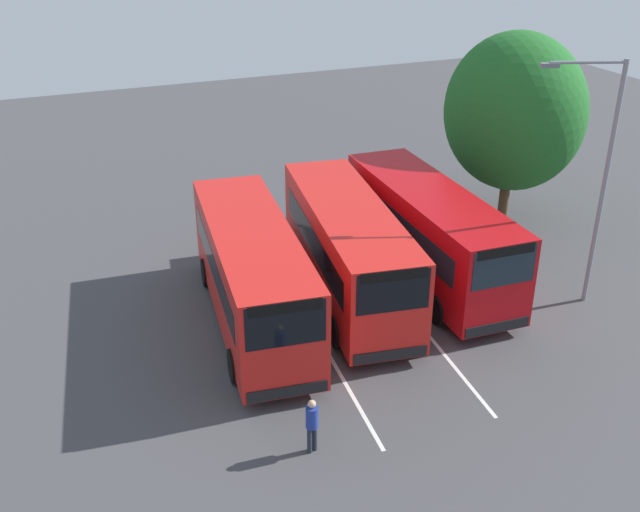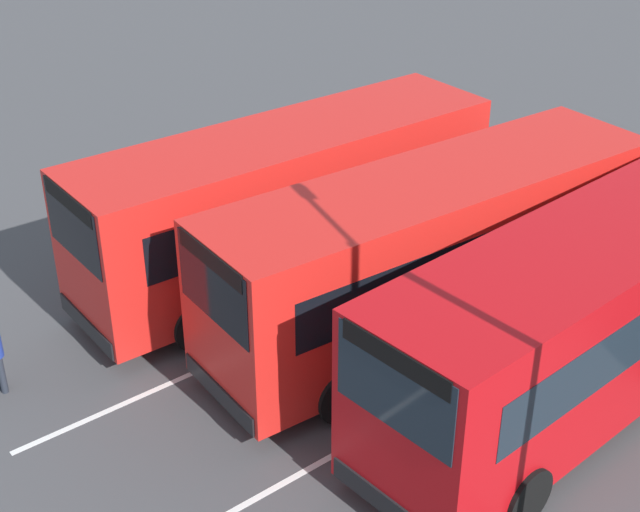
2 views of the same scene
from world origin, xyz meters
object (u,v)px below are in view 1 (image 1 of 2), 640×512
(bus_center_left, at_px, (348,248))
(bus_center_right, at_px, (429,231))
(pedestrian, at_px, (312,422))
(depot_tree, at_px, (514,112))
(bus_far_left, at_px, (253,273))
(street_lamp, at_px, (599,170))

(bus_center_left, height_order, bus_center_right, same)
(pedestrian, xyz_separation_m, depot_tree, (-11.02, 13.60, 3.73))
(bus_far_left, relative_size, bus_center_left, 1.00)
(bus_center_right, height_order, street_lamp, street_lamp)
(bus_center_left, bearing_deg, street_lamp, 74.34)
(bus_far_left, relative_size, depot_tree, 1.23)
(bus_center_right, bearing_deg, depot_tree, 124.99)
(pedestrian, relative_size, depot_tree, 0.20)
(bus_center_left, height_order, depot_tree, depot_tree)
(bus_far_left, relative_size, street_lamp, 1.17)
(street_lamp, height_order, depot_tree, street_lamp)
(pedestrian, bearing_deg, bus_center_right, -60.79)
(bus_center_left, bearing_deg, bus_center_right, 101.45)
(bus_center_left, distance_m, bus_center_right, 3.30)
(bus_far_left, xyz_separation_m, street_lamp, (2.90, 10.91, 2.93))
(pedestrian, xyz_separation_m, street_lamp, (-3.65, 11.52, 3.88))
(bus_center_right, xyz_separation_m, street_lamp, (3.51, 4.03, 2.93))
(pedestrian, distance_m, depot_tree, 17.89)
(bus_center_right, distance_m, depot_tree, 7.73)
(bus_far_left, distance_m, depot_tree, 14.01)
(bus_center_right, distance_m, pedestrian, 10.41)
(bus_far_left, distance_m, bus_center_right, 6.91)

